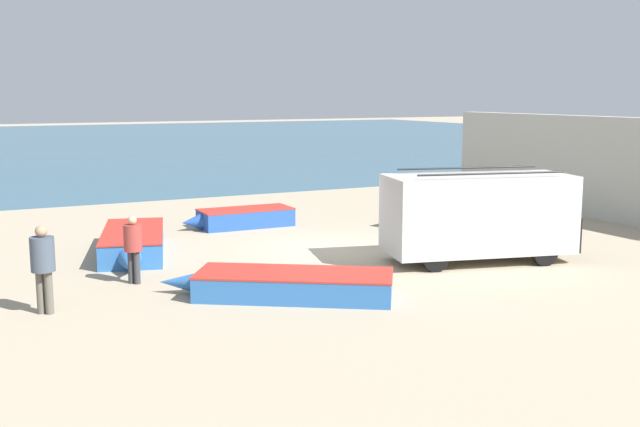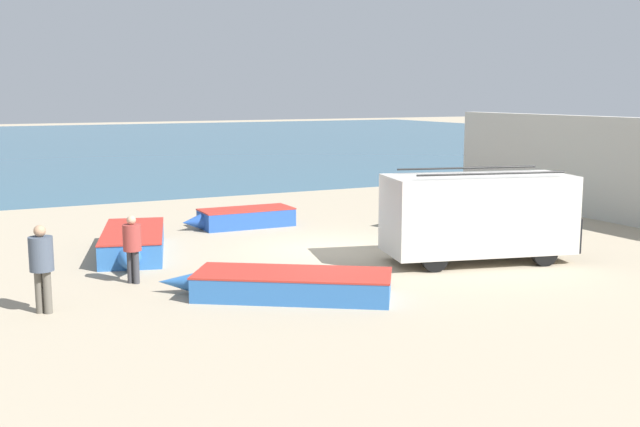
{
  "view_description": "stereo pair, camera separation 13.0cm",
  "coord_description": "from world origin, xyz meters",
  "px_view_note": "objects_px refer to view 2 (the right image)",
  "views": [
    {
      "loc": [
        -9.63,
        -18.5,
        4.4
      ],
      "look_at": [
        -0.08,
        0.42,
        1.0
      ],
      "focal_mm": 42.0,
      "sensor_mm": 36.0,
      "label": 1
    },
    {
      "loc": [
        -9.52,
        -18.56,
        4.4
      ],
      "look_at": [
        -0.08,
        0.42,
        1.0
      ],
      "focal_mm": 42.0,
      "sensor_mm": 36.0,
      "label": 2
    }
  ],
  "objects_px": {
    "fishing_rowboat_2": "(133,243)",
    "fisherman_1": "(551,201)",
    "parked_van": "(479,214)",
    "fishing_rowboat_3": "(243,218)",
    "fisherman_0": "(41,261)",
    "fishing_rowboat_1": "(441,212)",
    "fishing_rowboat_0": "(286,285)",
    "fisherman_2": "(132,243)"
  },
  "relations": [
    {
      "from": "fishing_rowboat_1",
      "to": "fisherman_1",
      "type": "height_order",
      "value": "fisherman_1"
    },
    {
      "from": "fishing_rowboat_0",
      "to": "fishing_rowboat_2",
      "type": "distance_m",
      "value": 6.17
    },
    {
      "from": "parked_van",
      "to": "fisherman_2",
      "type": "xyz_separation_m",
      "value": [
        -8.69,
        1.74,
        -0.31
      ]
    },
    {
      "from": "parked_van",
      "to": "fishing_rowboat_3",
      "type": "relative_size",
      "value": 1.41
    },
    {
      "from": "fisherman_1",
      "to": "fisherman_0",
      "type": "bearing_deg",
      "value": -77.76
    },
    {
      "from": "parked_van",
      "to": "fishing_rowboat_0",
      "type": "height_order",
      "value": "parked_van"
    },
    {
      "from": "fishing_rowboat_0",
      "to": "fisherman_2",
      "type": "xyz_separation_m",
      "value": [
        -2.72,
        2.7,
        0.68
      ]
    },
    {
      "from": "fishing_rowboat_3",
      "to": "fisherman_0",
      "type": "xyz_separation_m",
      "value": [
        -7.13,
        -7.59,
        0.78
      ]
    },
    {
      "from": "fishing_rowboat_0",
      "to": "fishing_rowboat_1",
      "type": "relative_size",
      "value": 0.94
    },
    {
      "from": "fishing_rowboat_3",
      "to": "fishing_rowboat_2",
      "type": "bearing_deg",
      "value": 34.12
    },
    {
      "from": "parked_van",
      "to": "fisherman_2",
      "type": "distance_m",
      "value": 8.87
    },
    {
      "from": "fishing_rowboat_0",
      "to": "fishing_rowboat_1",
      "type": "height_order",
      "value": "fishing_rowboat_1"
    },
    {
      "from": "fishing_rowboat_3",
      "to": "fisherman_0",
      "type": "relative_size",
      "value": 2.06
    },
    {
      "from": "fishing_rowboat_1",
      "to": "fisherman_2",
      "type": "height_order",
      "value": "fisherman_2"
    },
    {
      "from": "parked_van",
      "to": "fisherman_0",
      "type": "height_order",
      "value": "parked_van"
    },
    {
      "from": "fishing_rowboat_2",
      "to": "fishing_rowboat_3",
      "type": "height_order",
      "value": "fishing_rowboat_2"
    },
    {
      "from": "fishing_rowboat_1",
      "to": "fisherman_1",
      "type": "bearing_deg",
      "value": -83.15
    },
    {
      "from": "fisherman_1",
      "to": "fishing_rowboat_0",
      "type": "bearing_deg",
      "value": -68.7
    },
    {
      "from": "parked_van",
      "to": "fishing_rowboat_2",
      "type": "height_order",
      "value": "parked_van"
    },
    {
      "from": "fishing_rowboat_2",
      "to": "fisherman_0",
      "type": "distance_m",
      "value": 5.6
    },
    {
      "from": "parked_van",
      "to": "fisherman_0",
      "type": "relative_size",
      "value": 2.89
    },
    {
      "from": "fishing_rowboat_2",
      "to": "fisherman_2",
      "type": "relative_size",
      "value": 3.21
    },
    {
      "from": "fishing_rowboat_2",
      "to": "fisherman_1",
      "type": "xyz_separation_m",
      "value": [
        12.77,
        -2.48,
        0.66
      ]
    },
    {
      "from": "fishing_rowboat_2",
      "to": "fisherman_1",
      "type": "height_order",
      "value": "fisherman_1"
    },
    {
      "from": "fisherman_2",
      "to": "fishing_rowboat_3",
      "type": "bearing_deg",
      "value": 7.48
    },
    {
      "from": "fishing_rowboat_3",
      "to": "fisherman_2",
      "type": "distance_m",
      "value": 7.79
    },
    {
      "from": "fishing_rowboat_2",
      "to": "fishing_rowboat_3",
      "type": "xyz_separation_m",
      "value": [
        4.28,
        2.84,
        -0.03
      ]
    },
    {
      "from": "fisherman_0",
      "to": "fisherman_1",
      "type": "bearing_deg",
      "value": -44.31
    },
    {
      "from": "parked_van",
      "to": "fisherman_1",
      "type": "relative_size",
      "value": 3.15
    },
    {
      "from": "fishing_rowboat_0",
      "to": "fisherman_1",
      "type": "distance_m",
      "value": 11.27
    },
    {
      "from": "fisherman_1",
      "to": "fisherman_2",
      "type": "relative_size",
      "value": 1.04
    },
    {
      "from": "fisherman_2",
      "to": "parked_van",
      "type": "bearing_deg",
      "value": -54.1
    },
    {
      "from": "fishing_rowboat_3",
      "to": "fisherman_1",
      "type": "height_order",
      "value": "fisherman_1"
    },
    {
      "from": "parked_van",
      "to": "fishing_rowboat_1",
      "type": "height_order",
      "value": "parked_van"
    },
    {
      "from": "fishing_rowboat_2",
      "to": "fisherman_1",
      "type": "bearing_deg",
      "value": 94.27
    },
    {
      "from": "fishing_rowboat_1",
      "to": "fishing_rowboat_3",
      "type": "relative_size",
      "value": 1.4
    },
    {
      "from": "parked_van",
      "to": "fishing_rowboat_0",
      "type": "distance_m",
      "value": 6.13
    },
    {
      "from": "fishing_rowboat_1",
      "to": "fishing_rowboat_3",
      "type": "distance_m",
      "value": 6.91
    },
    {
      "from": "fishing_rowboat_0",
      "to": "fisherman_2",
      "type": "distance_m",
      "value": 3.89
    },
    {
      "from": "fishing_rowboat_3",
      "to": "fishing_rowboat_0",
      "type": "bearing_deg",
      "value": 75.98
    },
    {
      "from": "fishing_rowboat_3",
      "to": "fisherman_0",
      "type": "bearing_deg",
      "value": 47.29
    },
    {
      "from": "fisherman_0",
      "to": "fisherman_1",
      "type": "height_order",
      "value": "fisherman_0"
    }
  ]
}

